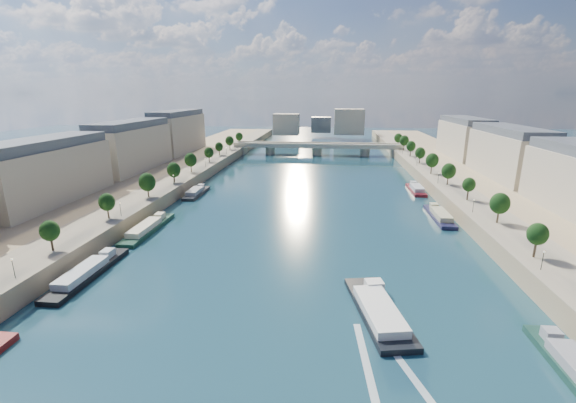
# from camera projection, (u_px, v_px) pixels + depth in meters

# --- Properties ---
(ground) EXTENTS (700.00, 700.00, 0.00)m
(ground) POSITION_uv_depth(u_px,v_px,m) (304.00, 209.00, 138.77)
(ground) COLOR #0B2731
(ground) RESTS_ON ground
(quay_left) EXTENTS (44.00, 520.00, 5.00)m
(quay_left) POSITION_uv_depth(u_px,v_px,m) (115.00, 197.00, 145.53)
(quay_left) COLOR #9E8460
(quay_left) RESTS_ON ground
(quay_right) EXTENTS (44.00, 520.00, 5.00)m
(quay_right) POSITION_uv_depth(u_px,v_px,m) (516.00, 208.00, 130.65)
(quay_right) COLOR #9E8460
(quay_right) RESTS_ON ground
(pave_left) EXTENTS (14.00, 520.00, 0.10)m
(pave_left) POSITION_uv_depth(u_px,v_px,m) (152.00, 191.00, 143.29)
(pave_left) COLOR gray
(pave_left) RESTS_ON quay_left
(pave_right) EXTENTS (14.00, 520.00, 0.10)m
(pave_right) POSITION_uv_depth(u_px,v_px,m) (471.00, 200.00, 131.51)
(pave_right) COLOR gray
(pave_right) RESTS_ON quay_right
(trees_left) EXTENTS (4.80, 268.80, 8.26)m
(trees_left) POSITION_uv_depth(u_px,v_px,m) (158.00, 176.00, 143.53)
(trees_left) COLOR #382B1E
(trees_left) RESTS_ON ground
(trees_right) EXTENTS (4.80, 268.80, 8.26)m
(trees_right) POSITION_uv_depth(u_px,v_px,m) (457.00, 178.00, 139.81)
(trees_right) COLOR #382B1E
(trees_right) RESTS_ON ground
(lamps_left) EXTENTS (0.36, 200.36, 4.28)m
(lamps_left) POSITION_uv_depth(u_px,v_px,m) (151.00, 191.00, 132.51)
(lamps_left) COLOR black
(lamps_left) RESTS_ON ground
(lamps_right) EXTENTS (0.36, 200.36, 4.28)m
(lamps_right) POSITION_uv_depth(u_px,v_px,m) (454.00, 188.00, 136.02)
(lamps_right) COLOR black
(lamps_right) RESTS_ON ground
(buildings_left) EXTENTS (16.00, 226.00, 23.20)m
(buildings_left) POSITION_uv_depth(u_px,v_px,m) (96.00, 155.00, 154.58)
(buildings_left) COLOR #B9A58E
(buildings_left) RESTS_ON ground
(buildings_right) EXTENTS (16.00, 226.00, 23.20)m
(buildings_right) POSITION_uv_depth(u_px,v_px,m) (545.00, 163.00, 137.01)
(buildings_right) COLOR #B9A58E
(buildings_right) RESTS_ON ground
(skyline) EXTENTS (79.00, 42.00, 22.00)m
(skyline) POSITION_uv_depth(u_px,v_px,m) (324.00, 123.00, 344.56)
(skyline) COLOR #B9A58E
(skyline) RESTS_ON ground
(bridge) EXTENTS (112.00, 12.00, 8.15)m
(bridge) POSITION_uv_depth(u_px,v_px,m) (317.00, 147.00, 259.21)
(bridge) COLOR #C1B79E
(bridge) RESTS_ON ground
(tour_barge) EXTENTS (11.76, 25.57, 3.56)m
(tour_barge) POSITION_uv_depth(u_px,v_px,m) (378.00, 310.00, 72.33)
(tour_barge) COLOR black
(tour_barge) RESTS_ON ground
(wake) EXTENTS (12.65, 26.02, 0.04)m
(wake) POSITION_uv_depth(u_px,v_px,m) (391.00, 376.00, 56.59)
(wake) COLOR silver
(wake) RESTS_ON ground
(moored_barges_left) EXTENTS (5.00, 128.95, 3.60)m
(moored_barges_left) POSITION_uv_depth(u_px,v_px,m) (125.00, 245.00, 103.35)
(moored_barges_left) COLOR maroon
(moored_barges_left) RESTS_ON ground
(moored_barges_right) EXTENTS (5.00, 169.27, 3.60)m
(moored_barges_right) POSITION_uv_depth(u_px,v_px,m) (484.00, 266.00, 90.80)
(moored_barges_right) COLOR black
(moored_barges_right) RESTS_ON ground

